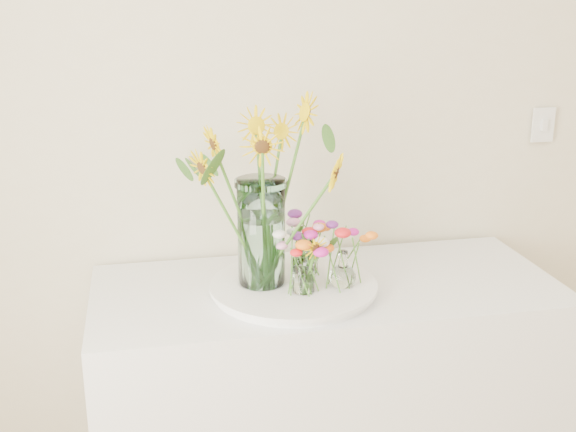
{
  "coord_description": "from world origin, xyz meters",
  "views": [
    {
      "loc": [
        -0.89,
        -0.02,
        1.75
      ],
      "look_at": [
        -0.48,
        1.92,
        1.13
      ],
      "focal_mm": 45.0,
      "sensor_mm": 36.0,
      "label": 1
    }
  ],
  "objects_px": {
    "tray": "(293,289)",
    "mason_jar": "(261,233)",
    "counter": "(325,414)",
    "small_vase_b": "(343,269)",
    "small_vase_c": "(308,257)",
    "small_vase_a": "(304,276)"
  },
  "relations": [
    {
      "from": "mason_jar",
      "to": "small_vase_b",
      "type": "relative_size",
      "value": 2.85
    },
    {
      "from": "small_vase_c",
      "to": "counter",
      "type": "bearing_deg",
      "value": -35.18
    },
    {
      "from": "small_vase_a",
      "to": "tray",
      "type": "bearing_deg",
      "value": 103.15
    },
    {
      "from": "counter",
      "to": "mason_jar",
      "type": "bearing_deg",
      "value": -175.05
    },
    {
      "from": "counter",
      "to": "small_vase_b",
      "type": "bearing_deg",
      "value": -75.77
    },
    {
      "from": "counter",
      "to": "small_vase_b",
      "type": "distance_m",
      "value": 0.54
    },
    {
      "from": "tray",
      "to": "small_vase_c",
      "type": "distance_m",
      "value": 0.12
    },
    {
      "from": "counter",
      "to": "small_vase_a",
      "type": "height_order",
      "value": "small_vase_a"
    },
    {
      "from": "mason_jar",
      "to": "small_vase_a",
      "type": "relative_size",
      "value": 2.98
    },
    {
      "from": "counter",
      "to": "small_vase_a",
      "type": "relative_size",
      "value": 13.06
    },
    {
      "from": "small_vase_b",
      "to": "small_vase_c",
      "type": "height_order",
      "value": "small_vase_b"
    },
    {
      "from": "small_vase_a",
      "to": "small_vase_b",
      "type": "height_order",
      "value": "small_vase_b"
    },
    {
      "from": "counter",
      "to": "mason_jar",
      "type": "relative_size",
      "value": 4.38
    },
    {
      "from": "mason_jar",
      "to": "small_vase_b",
      "type": "xyz_separation_m",
      "value": [
        0.22,
        -0.07,
        -0.1
      ]
    },
    {
      "from": "mason_jar",
      "to": "small_vase_c",
      "type": "relative_size",
      "value": 2.93
    },
    {
      "from": "counter",
      "to": "small_vase_c",
      "type": "relative_size",
      "value": 12.83
    },
    {
      "from": "small_vase_b",
      "to": "small_vase_c",
      "type": "distance_m",
      "value": 0.14
    },
    {
      "from": "tray",
      "to": "mason_jar",
      "type": "height_order",
      "value": "mason_jar"
    },
    {
      "from": "mason_jar",
      "to": "small_vase_a",
      "type": "bearing_deg",
      "value": -40.16
    },
    {
      "from": "tray",
      "to": "small_vase_c",
      "type": "relative_size",
      "value": 4.28
    },
    {
      "from": "mason_jar",
      "to": "small_vase_c",
      "type": "height_order",
      "value": "mason_jar"
    },
    {
      "from": "counter",
      "to": "small_vase_c",
      "type": "bearing_deg",
      "value": 144.82
    }
  ]
}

